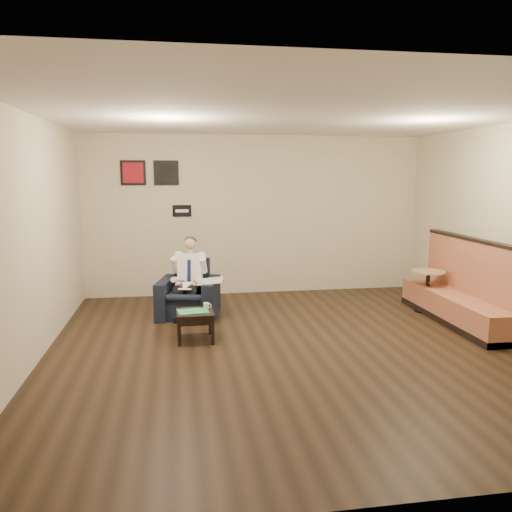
{
  "coord_description": "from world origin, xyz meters",
  "views": [
    {
      "loc": [
        -1.39,
        -5.76,
        2.12
      ],
      "look_at": [
        -0.28,
        1.2,
        0.97
      ],
      "focal_mm": 35.0,
      "sensor_mm": 36.0,
      "label": 1
    }
  ],
  "objects": [
    {
      "name": "ceiling",
      "position": [
        0.0,
        0.0,
        2.8
      ],
      "size": [
        6.0,
        6.0,
        0.02
      ],
      "primitive_type": "cube",
      "color": "white",
      "rests_on": "wall_back"
    },
    {
      "name": "cafe_table",
      "position": [
        2.45,
        1.32,
        0.32
      ],
      "size": [
        0.55,
        0.55,
        0.65
      ],
      "primitive_type": "cylinder",
      "rotation": [
        0.0,
        0.0,
        -0.06
      ],
      "color": "tan",
      "rests_on": "ground"
    },
    {
      "name": "wall_left",
      "position": [
        -3.0,
        0.0,
        1.4
      ],
      "size": [
        0.02,
        6.0,
        2.8
      ],
      "primitive_type": "cube",
      "color": "beige",
      "rests_on": "ground"
    },
    {
      "name": "seating_sign",
      "position": [
        -1.3,
        2.98,
        1.5
      ],
      "size": [
        0.32,
        0.02,
        0.2
      ],
      "primitive_type": "cube",
      "color": "black",
      "rests_on": "wall_back"
    },
    {
      "name": "seated_man",
      "position": [
        -1.27,
        1.54,
        0.57
      ],
      "size": [
        0.7,
        0.91,
        1.14
      ],
      "primitive_type": null,
      "rotation": [
        0.0,
        0.0,
        -0.21
      ],
      "color": "white",
      "rests_on": "armchair"
    },
    {
      "name": "coffee_mug",
      "position": [
        -1.04,
        0.6,
        0.42
      ],
      "size": [
        0.07,
        0.07,
        0.08
      ],
      "primitive_type": "cylinder",
      "rotation": [
        0.0,
        0.0,
        0.01
      ],
      "color": "white",
      "rests_on": "side_table"
    },
    {
      "name": "smartphone",
      "position": [
        -1.15,
        0.63,
        0.39
      ],
      "size": [
        0.13,
        0.08,
        0.01
      ],
      "primitive_type": "cube",
      "rotation": [
        0.0,
        0.0,
        -0.16
      ],
      "color": "black",
      "rests_on": "side_table"
    },
    {
      "name": "side_table",
      "position": [
        -1.19,
        0.5,
        0.19
      ],
      "size": [
        0.47,
        0.47,
        0.38
      ],
      "primitive_type": "cube",
      "rotation": [
        0.0,
        0.0,
        0.01
      ],
      "color": "black",
      "rests_on": "ground"
    },
    {
      "name": "wall_front",
      "position": [
        0.0,
        -3.0,
        1.4
      ],
      "size": [
        6.0,
        0.02,
        2.8
      ],
      "primitive_type": "cube",
      "color": "beige",
      "rests_on": "ground"
    },
    {
      "name": "armchair",
      "position": [
        -1.24,
        1.64,
        0.42
      ],
      "size": [
        1.02,
        1.02,
        0.83
      ],
      "primitive_type": "cube",
      "rotation": [
        0.0,
        0.0,
        -0.21
      ],
      "color": "black",
      "rests_on": "ground"
    },
    {
      "name": "green_folder",
      "position": [
        -1.22,
        0.48,
        0.39
      ],
      "size": [
        0.42,
        0.33,
        0.01
      ],
      "primitive_type": "cube",
      "rotation": [
        0.0,
        0.0,
        0.15
      ],
      "color": "#21A658",
      "rests_on": "side_table"
    },
    {
      "name": "lap_papers",
      "position": [
        -1.29,
        1.45,
        0.51
      ],
      "size": [
        0.23,
        0.3,
        0.01
      ],
      "primitive_type": "cube",
      "rotation": [
        0.0,
        0.0,
        -0.14
      ],
      "color": "white",
      "rests_on": "seated_man"
    },
    {
      "name": "art_print_right",
      "position": [
        -1.55,
        2.98,
        2.15
      ],
      "size": [
        0.42,
        0.03,
        0.42
      ],
      "primitive_type": "cube",
      "color": "black",
      "rests_on": "wall_back"
    },
    {
      "name": "art_print_left",
      "position": [
        -2.1,
        2.98,
        2.15
      ],
      "size": [
        0.42,
        0.03,
        0.42
      ],
      "primitive_type": "cube",
      "color": "maroon",
      "rests_on": "wall_back"
    },
    {
      "name": "wall_back",
      "position": [
        0.0,
        3.0,
        1.4
      ],
      "size": [
        6.0,
        0.02,
        2.8
      ],
      "primitive_type": "cube",
      "color": "beige",
      "rests_on": "ground"
    },
    {
      "name": "newspaper",
      "position": [
        -0.92,
        1.48,
        0.57
      ],
      "size": [
        0.43,
        0.5,
        0.01
      ],
      "primitive_type": "cube",
      "rotation": [
        0.0,
        0.0,
        -0.16
      ],
      "color": "silver",
      "rests_on": "armchair"
    },
    {
      "name": "banquette",
      "position": [
        2.59,
        0.72,
        0.6
      ],
      "size": [
        0.56,
        2.35,
        1.2
      ],
      "primitive_type": "cube",
      "color": "#A85D41",
      "rests_on": "ground"
    },
    {
      "name": "ground",
      "position": [
        0.0,
        0.0,
        0.0
      ],
      "size": [
        6.0,
        6.0,
        0.0
      ],
      "primitive_type": "plane",
      "color": "black",
      "rests_on": "ground"
    }
  ]
}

